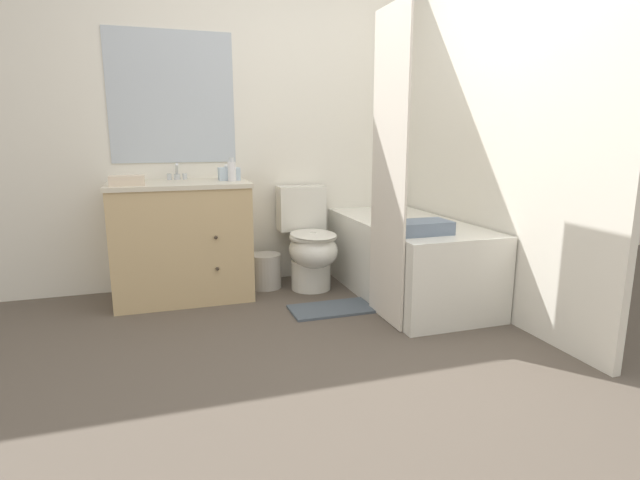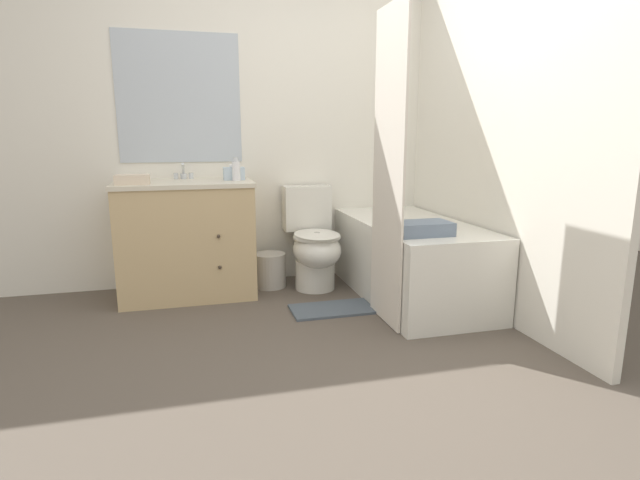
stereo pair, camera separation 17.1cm
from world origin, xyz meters
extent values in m
plane|color=brown|center=(0.00, 0.00, 0.00)|extent=(14.00, 14.00, 0.00)
cube|color=white|center=(0.00, 1.73, 1.25)|extent=(8.00, 0.05, 2.50)
cube|color=#B2BCC6|center=(-0.72, 1.70, 1.42)|extent=(0.88, 0.01, 0.93)
cube|color=white|center=(1.22, 0.85, 1.25)|extent=(0.05, 2.70, 2.50)
cube|color=tan|center=(-0.72, 1.42, 0.40)|extent=(0.93, 0.56, 0.81)
cube|color=beige|center=(-0.72, 1.42, 0.82)|extent=(0.95, 0.58, 0.03)
cylinder|color=silver|center=(-0.72, 1.42, 0.78)|extent=(0.32, 0.32, 0.10)
sphere|color=#382D23|center=(-0.51, 1.13, 0.48)|extent=(0.02, 0.02, 0.02)
sphere|color=#382D23|center=(-0.51, 1.13, 0.27)|extent=(0.02, 0.02, 0.02)
cylinder|color=silver|center=(-0.72, 1.62, 0.86)|extent=(0.04, 0.04, 0.04)
cylinder|color=silver|center=(-0.72, 1.58, 0.92)|extent=(0.02, 0.11, 0.09)
cylinder|color=silver|center=(-0.77, 1.62, 0.86)|extent=(0.03, 0.03, 0.04)
cylinder|color=silver|center=(-0.66, 1.62, 0.86)|extent=(0.03, 0.03, 0.04)
cylinder|color=silver|center=(0.21, 1.33, 0.11)|extent=(0.30, 0.30, 0.23)
ellipsoid|color=silver|center=(0.21, 1.27, 0.32)|extent=(0.35, 0.47, 0.26)
torus|color=silver|center=(0.21, 1.27, 0.41)|extent=(0.35, 0.35, 0.04)
cube|color=silver|center=(0.21, 1.59, 0.59)|extent=(0.37, 0.18, 0.35)
ellipsoid|color=silver|center=(0.21, 1.27, 0.44)|extent=(0.34, 0.45, 0.02)
cube|color=silver|center=(0.83, 0.97, 0.28)|extent=(0.70, 1.47, 0.55)
cube|color=#A5A7A2|center=(0.83, 0.97, 0.55)|extent=(0.58, 1.35, 0.01)
cube|color=silver|center=(0.47, 0.56, 0.95)|extent=(0.02, 0.46, 1.88)
cylinder|color=#B7B2A8|center=(-0.11, 1.47, 0.13)|extent=(0.24, 0.24, 0.26)
cube|color=silver|center=(-0.36, 1.45, 0.88)|extent=(0.15, 0.11, 0.09)
ellipsoid|color=white|center=(-0.36, 1.45, 0.94)|extent=(0.07, 0.03, 0.03)
cylinder|color=silver|center=(-0.35, 1.37, 0.90)|extent=(0.06, 0.06, 0.14)
cylinder|color=silver|center=(-0.35, 1.37, 0.99)|extent=(0.03, 0.03, 0.03)
cube|color=beige|center=(-1.04, 1.28, 0.87)|extent=(0.22, 0.13, 0.06)
cube|color=slate|center=(0.69, 0.51, 0.59)|extent=(0.34, 0.22, 0.08)
cube|color=#4C5660|center=(0.21, 0.82, 0.01)|extent=(0.55, 0.30, 0.02)
camera|label=1|loc=(-0.85, -2.18, 1.16)|focal=28.00mm
camera|label=2|loc=(-0.69, -2.23, 1.16)|focal=28.00mm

